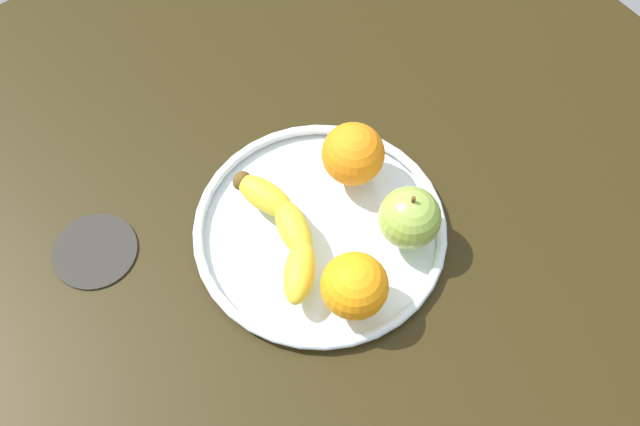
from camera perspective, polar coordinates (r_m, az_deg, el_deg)
name	(u,v)px	position (r cm, az deg, el deg)	size (l,w,h in cm)	color
ground_plane	(320,241)	(88.21, 0.00, -2.20)	(115.48, 115.48, 4.00)	black
fruit_bowl	(320,229)	(85.64, 0.00, -1.29)	(29.92, 29.92, 1.80)	silver
banana	(284,229)	(82.78, -2.84, -1.27)	(19.08, 9.21, 3.47)	yellow
apple	(410,218)	(81.90, 7.03, -0.37)	(7.15, 7.15, 7.95)	#8CAE43
orange_back_left	(355,286)	(77.49, 2.72, -5.73)	(7.38, 7.38, 7.38)	orange
orange_front_right	(353,154)	(85.73, 2.61, 4.65)	(7.52, 7.52, 7.52)	orange
ambient_coaster	(94,250)	(89.05, -17.26, -2.81)	(10.00, 10.00, 0.60)	#272521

